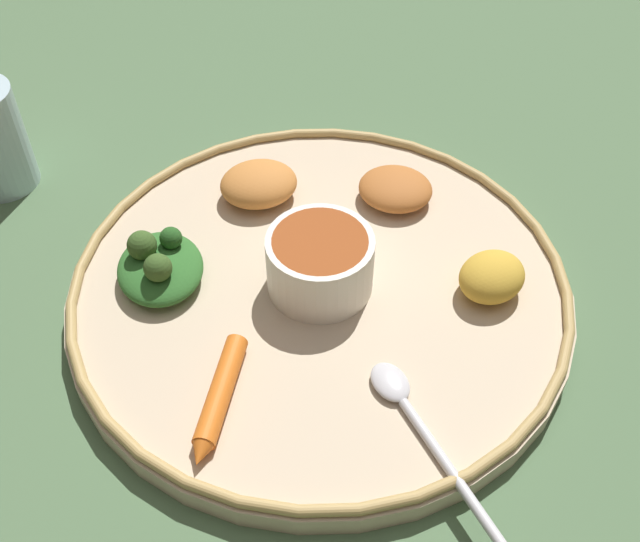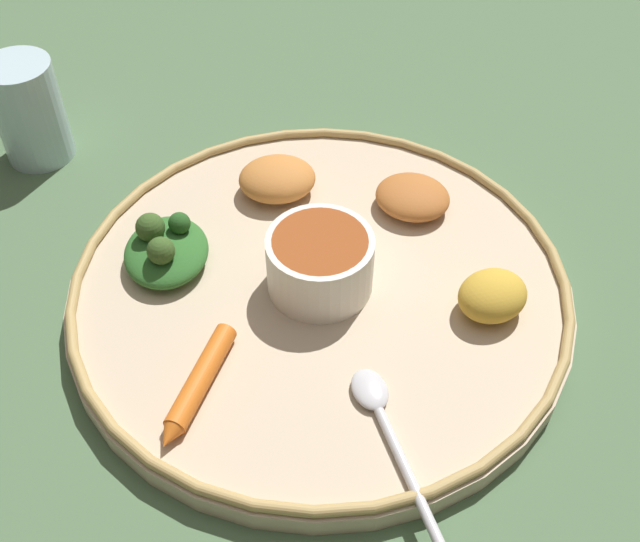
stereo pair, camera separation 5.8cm
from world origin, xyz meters
name	(u,v)px [view 1 (the left image)]	position (x,y,z in m)	size (l,w,h in m)	color
ground_plane	(320,299)	(0.00, 0.00, 0.00)	(2.40, 2.40, 0.00)	#4C6B47
platter	(320,292)	(0.00, 0.00, 0.01)	(0.38, 0.38, 0.02)	#C6B293
platter_rim	(320,282)	(0.00, 0.00, 0.02)	(0.38, 0.38, 0.01)	tan
center_bowl	(320,261)	(0.00, 0.00, 0.04)	(0.08, 0.08, 0.05)	silver
spoon	(422,428)	(-0.06, -0.13, 0.02)	(0.09, 0.16, 0.01)	silver
greens_pile	(159,265)	(-0.07, 0.10, 0.03)	(0.10, 0.10, 0.04)	#2D6628
carrot_near_spoon	(219,398)	(-0.13, -0.01, 0.03)	(0.09, 0.06, 0.02)	orange
mound_squash	(259,184)	(0.05, 0.10, 0.03)	(0.07, 0.06, 0.03)	#C67A38
mound_lentil_yellow	(492,277)	(0.07, -0.11, 0.03)	(0.05, 0.05, 0.03)	gold
mound_chickpea	(395,189)	(0.12, 0.01, 0.03)	(0.06, 0.06, 0.02)	#B2662D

